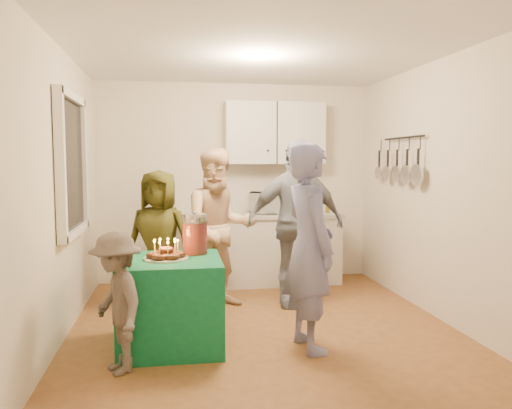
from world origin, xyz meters
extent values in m
plane|color=brown|center=(0.00, 0.00, 0.00)|extent=(4.00, 4.00, 0.00)
plane|color=white|center=(0.00, 0.00, 2.60)|extent=(4.00, 4.00, 0.00)
plane|color=silver|center=(0.00, 2.00, 1.30)|extent=(3.60, 3.60, 0.00)
plane|color=silver|center=(-1.80, 0.00, 1.30)|extent=(4.00, 4.00, 0.00)
plane|color=silver|center=(1.80, 0.00, 1.30)|extent=(4.00, 4.00, 0.00)
cube|color=black|center=(-1.77, 0.30, 1.55)|extent=(0.04, 1.00, 1.20)
cube|color=white|center=(0.20, 1.70, 0.43)|extent=(2.20, 0.58, 0.86)
cube|color=beige|center=(0.20, 1.70, 0.89)|extent=(2.24, 0.62, 0.05)
cube|color=white|center=(0.50, 1.85, 1.95)|extent=(1.30, 0.30, 0.80)
cube|color=black|center=(1.72, 0.70, 1.60)|extent=(0.12, 1.00, 0.60)
imported|color=white|center=(0.39, 1.70, 1.05)|extent=(0.57, 0.45, 0.28)
cube|color=#0F653B|center=(-0.86, -0.36, 0.38)|extent=(0.86, 0.86, 0.76)
cylinder|color=red|center=(-0.64, -0.17, 0.93)|extent=(0.22, 0.22, 0.34)
imported|color=#777CAE|center=(0.29, -0.60, 0.87)|extent=(0.51, 0.69, 1.74)
imported|color=#66661D|center=(-0.98, 0.77, 0.75)|extent=(0.85, 0.70, 1.49)
imported|color=tan|center=(-0.33, 0.74, 0.86)|extent=(0.92, 0.76, 1.73)
imported|color=#101C35|center=(0.49, 0.68, 0.91)|extent=(1.08, 0.47, 1.83)
imported|color=#4F443F|center=(-1.26, -0.83, 0.53)|extent=(0.64, 0.79, 1.06)
camera|label=1|loc=(-0.83, -4.60, 1.59)|focal=35.00mm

